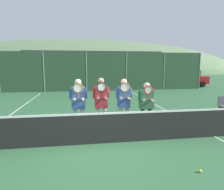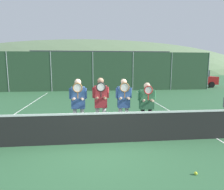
{
  "view_description": "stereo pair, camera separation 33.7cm",
  "coord_description": "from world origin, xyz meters",
  "px_view_note": "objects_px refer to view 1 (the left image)",
  "views": [
    {
      "loc": [
        -0.48,
        -5.55,
        2.29
      ],
      "look_at": [
        0.54,
        1.01,
        1.27
      ],
      "focal_mm": 32.0,
      "sensor_mm": 36.0,
      "label": 1
    },
    {
      "loc": [
        -0.14,
        -5.59,
        2.29
      ],
      "look_at": [
        0.54,
        1.01,
        1.27
      ],
      "focal_mm": 32.0,
      "sensor_mm": 36.0,
      "label": 2
    }
  ],
  "objects_px": {
    "player_leftmost": "(78,102)",
    "car_far_left": "(27,80)",
    "player_center_left": "(101,102)",
    "tennis_ball_on_court": "(200,171)",
    "player_center_right": "(124,102)",
    "player_rightmost": "(146,103)",
    "car_center": "(137,79)",
    "car_right_of_center": "(185,78)",
    "car_left_of_center": "(84,78)"
  },
  "relations": [
    {
      "from": "car_far_left",
      "to": "player_center_left",
      "type": "bearing_deg",
      "value": -66.9
    },
    {
      "from": "car_center",
      "to": "tennis_ball_on_court",
      "type": "height_order",
      "value": "car_center"
    },
    {
      "from": "player_center_left",
      "to": "player_center_right",
      "type": "distance_m",
      "value": 0.76
    },
    {
      "from": "player_rightmost",
      "to": "car_far_left",
      "type": "bearing_deg",
      "value": 118.52
    },
    {
      "from": "player_leftmost",
      "to": "player_rightmost",
      "type": "bearing_deg",
      "value": -0.81
    },
    {
      "from": "car_left_of_center",
      "to": "car_right_of_center",
      "type": "xyz_separation_m",
      "value": [
        10.57,
        -0.27,
        -0.05
      ]
    },
    {
      "from": "car_left_of_center",
      "to": "car_center",
      "type": "height_order",
      "value": "car_left_of_center"
    },
    {
      "from": "car_center",
      "to": "car_right_of_center",
      "type": "bearing_deg",
      "value": 2.39
    },
    {
      "from": "player_leftmost",
      "to": "car_right_of_center",
      "type": "bearing_deg",
      "value": 50.19
    },
    {
      "from": "player_center_right",
      "to": "player_rightmost",
      "type": "xyz_separation_m",
      "value": [
        0.77,
        -0.03,
        -0.05
      ]
    },
    {
      "from": "car_far_left",
      "to": "car_right_of_center",
      "type": "bearing_deg",
      "value": 0.47
    },
    {
      "from": "player_center_left",
      "to": "car_left_of_center",
      "type": "distance_m",
      "value": 13.44
    },
    {
      "from": "player_leftmost",
      "to": "car_far_left",
      "type": "relative_size",
      "value": 0.41
    },
    {
      "from": "car_center",
      "to": "tennis_ball_on_court",
      "type": "xyz_separation_m",
      "value": [
        -3.06,
        -15.68,
        -0.88
      ]
    },
    {
      "from": "car_center",
      "to": "player_leftmost",
      "type": "bearing_deg",
      "value": -113.55
    },
    {
      "from": "player_leftmost",
      "to": "car_left_of_center",
      "type": "bearing_deg",
      "value": 88.32
    },
    {
      "from": "player_center_left",
      "to": "tennis_ball_on_court",
      "type": "relative_size",
      "value": 27.48
    },
    {
      "from": "car_center",
      "to": "tennis_ball_on_court",
      "type": "distance_m",
      "value": 16.0
    },
    {
      "from": "player_center_right",
      "to": "player_leftmost",
      "type": "bearing_deg",
      "value": -179.97
    },
    {
      "from": "player_center_left",
      "to": "player_center_right",
      "type": "bearing_deg",
      "value": 1.06
    },
    {
      "from": "player_center_right",
      "to": "tennis_ball_on_court",
      "type": "xyz_separation_m",
      "value": [
        1.09,
        -2.75,
        -1.03
      ]
    },
    {
      "from": "player_center_left",
      "to": "car_right_of_center",
      "type": "bearing_deg",
      "value": 52.15
    },
    {
      "from": "car_left_of_center",
      "to": "player_leftmost",
      "type": "bearing_deg",
      "value": -91.68
    },
    {
      "from": "player_rightmost",
      "to": "car_far_left",
      "type": "relative_size",
      "value": 0.38
    },
    {
      "from": "player_leftmost",
      "to": "player_rightmost",
      "type": "xyz_separation_m",
      "value": [
        2.26,
        -0.03,
        -0.07
      ]
    },
    {
      "from": "player_rightmost",
      "to": "car_far_left",
      "type": "height_order",
      "value": "car_far_left"
    },
    {
      "from": "car_left_of_center",
      "to": "car_right_of_center",
      "type": "bearing_deg",
      "value": -1.48
    },
    {
      "from": "player_center_right",
      "to": "car_far_left",
      "type": "relative_size",
      "value": 0.41
    },
    {
      "from": "player_leftmost",
      "to": "car_left_of_center",
      "type": "xyz_separation_m",
      "value": [
        0.39,
        13.43,
        -0.15
      ]
    },
    {
      "from": "player_leftmost",
      "to": "car_center",
      "type": "height_order",
      "value": "player_leftmost"
    },
    {
      "from": "player_rightmost",
      "to": "car_center",
      "type": "xyz_separation_m",
      "value": [
        3.37,
        12.96,
        -0.1
      ]
    },
    {
      "from": "player_rightmost",
      "to": "car_far_left",
      "type": "distance_m",
      "value": 14.86
    },
    {
      "from": "car_right_of_center",
      "to": "tennis_ball_on_court",
      "type": "height_order",
      "value": "car_right_of_center"
    },
    {
      "from": "player_leftmost",
      "to": "player_rightmost",
      "type": "distance_m",
      "value": 2.26
    },
    {
      "from": "player_leftmost",
      "to": "car_center",
      "type": "bearing_deg",
      "value": 66.45
    },
    {
      "from": "player_rightmost",
      "to": "car_center",
      "type": "height_order",
      "value": "car_center"
    },
    {
      "from": "player_center_left",
      "to": "car_left_of_center",
      "type": "height_order",
      "value": "player_center_left"
    },
    {
      "from": "player_rightmost",
      "to": "tennis_ball_on_court",
      "type": "height_order",
      "value": "player_rightmost"
    },
    {
      "from": "player_leftmost",
      "to": "player_center_left",
      "type": "height_order",
      "value": "player_center_left"
    },
    {
      "from": "player_center_left",
      "to": "car_left_of_center",
      "type": "bearing_deg",
      "value": 91.43
    },
    {
      "from": "player_leftmost",
      "to": "tennis_ball_on_court",
      "type": "xyz_separation_m",
      "value": [
        2.58,
        -2.75,
        -1.05
      ]
    },
    {
      "from": "player_center_right",
      "to": "car_far_left",
      "type": "distance_m",
      "value": 14.48
    },
    {
      "from": "player_center_right",
      "to": "car_center",
      "type": "relative_size",
      "value": 0.41
    },
    {
      "from": "player_center_left",
      "to": "tennis_ball_on_court",
      "type": "bearing_deg",
      "value": -55.93
    },
    {
      "from": "player_leftmost",
      "to": "tennis_ball_on_court",
      "type": "relative_size",
      "value": 27.01
    },
    {
      "from": "player_rightmost",
      "to": "car_right_of_center",
      "type": "relative_size",
      "value": 0.39
    },
    {
      "from": "player_rightmost",
      "to": "car_left_of_center",
      "type": "bearing_deg",
      "value": 97.9
    },
    {
      "from": "player_center_right",
      "to": "tennis_ball_on_court",
      "type": "distance_m",
      "value": 3.13
    },
    {
      "from": "car_right_of_center",
      "to": "tennis_ball_on_court",
      "type": "relative_size",
      "value": 64.2
    },
    {
      "from": "player_leftmost",
      "to": "player_center_left",
      "type": "relative_size",
      "value": 0.98
    }
  ]
}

